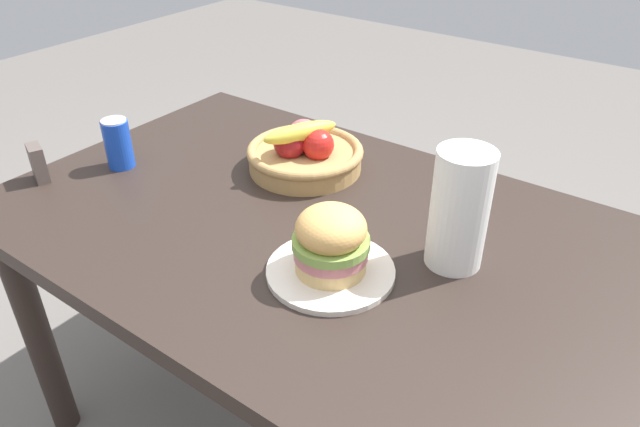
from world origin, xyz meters
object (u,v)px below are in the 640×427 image
at_px(soda_can, 118,144).
at_px(paper_towel_roll, 460,209).
at_px(fruit_basket, 305,153).
at_px(plate, 331,271).
at_px(sandwich, 331,240).
at_px(napkin_holder, 38,163).

bearing_deg(soda_can, paper_towel_roll, 8.32).
height_order(soda_can, paper_towel_roll, paper_towel_roll).
bearing_deg(fruit_basket, plate, -46.09).
bearing_deg(sandwich, soda_can, 175.95).
relative_size(sandwich, soda_can, 1.16).
bearing_deg(soda_can, napkin_holder, -121.73).
bearing_deg(plate, paper_towel_roll, 45.34).
bearing_deg(paper_towel_roll, plate, -134.66).
bearing_deg(sandwich, napkin_holder, -171.82).
height_order(plate, fruit_basket, fruit_basket).
distance_m(sandwich, fruit_basket, 0.43).
height_order(plate, napkin_holder, napkin_holder).
distance_m(sandwich, napkin_holder, 0.79).
relative_size(soda_can, paper_towel_roll, 0.53).
relative_size(soda_can, fruit_basket, 0.43).
bearing_deg(sandwich, paper_towel_roll, 45.34).
bearing_deg(soda_can, fruit_basket, 33.94).
xyz_separation_m(plate, soda_can, (-0.68, 0.05, 0.06)).
bearing_deg(napkin_holder, plate, 29.46).
distance_m(soda_can, paper_towel_roll, 0.86).
relative_size(fruit_basket, napkin_holder, 3.22).
xyz_separation_m(sandwich, napkin_holder, (-0.78, -0.11, -0.03)).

